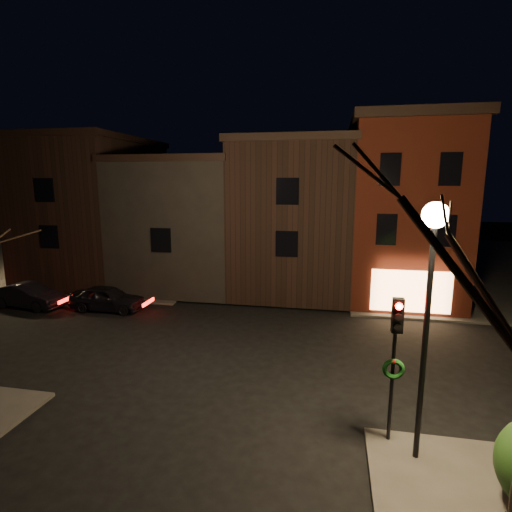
{
  "coord_description": "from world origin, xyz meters",
  "views": [
    {
      "loc": [
        3.92,
        -15.71,
        7.07
      ],
      "look_at": [
        0.02,
        4.38,
        3.2
      ],
      "focal_mm": 28.0,
      "sensor_mm": 36.0,
      "label": 1
    }
  ],
  "objects_px": {
    "traffic_signal": "(395,348)",
    "parked_car_a": "(107,298)",
    "parked_car_b": "(29,296)",
    "street_lamp_near": "(432,263)"
  },
  "relations": [
    {
      "from": "street_lamp_near",
      "to": "parked_car_b",
      "type": "relative_size",
      "value": 1.57
    },
    {
      "from": "street_lamp_near",
      "to": "parked_car_a",
      "type": "bearing_deg",
      "value": 146.47
    },
    {
      "from": "traffic_signal",
      "to": "parked_car_a",
      "type": "bearing_deg",
      "value": 146.75
    },
    {
      "from": "street_lamp_near",
      "to": "parked_car_a",
      "type": "distance_m",
      "value": 17.83
    },
    {
      "from": "street_lamp_near",
      "to": "traffic_signal",
      "type": "height_order",
      "value": "street_lamp_near"
    },
    {
      "from": "parked_car_a",
      "to": "parked_car_b",
      "type": "height_order",
      "value": "parked_car_a"
    },
    {
      "from": "street_lamp_near",
      "to": "traffic_signal",
      "type": "bearing_deg",
      "value": 140.63
    },
    {
      "from": "traffic_signal",
      "to": "parked_car_a",
      "type": "xyz_separation_m",
      "value": [
        -13.78,
        9.04,
        -2.12
      ]
    },
    {
      "from": "street_lamp_near",
      "to": "parked_car_b",
      "type": "bearing_deg",
      "value": 154.37
    },
    {
      "from": "traffic_signal",
      "to": "parked_car_b",
      "type": "bearing_deg",
      "value": 154.89
    }
  ]
}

